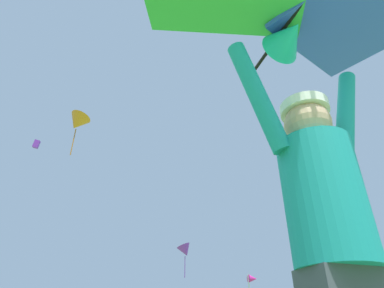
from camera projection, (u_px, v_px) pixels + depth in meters
kite_flyer_person at (332, 239)px, 1.32m from camera, size 0.81×0.37×1.92m
held_stunt_kite at (294, 6)px, 1.92m from camera, size 2.17×1.22×0.44m
distant_kite_purple_low_right at (185, 251)px, 28.42m from camera, size 1.94×1.74×2.98m
distant_kite_purple_overhead_distant at (36, 144)px, 33.32m from camera, size 0.64×0.64×0.94m
distant_kite_orange_high_left at (77, 123)px, 16.09m from camera, size 1.39×1.23×2.39m
marker_flag at (252, 285)px, 9.82m from camera, size 0.30×0.24×2.17m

